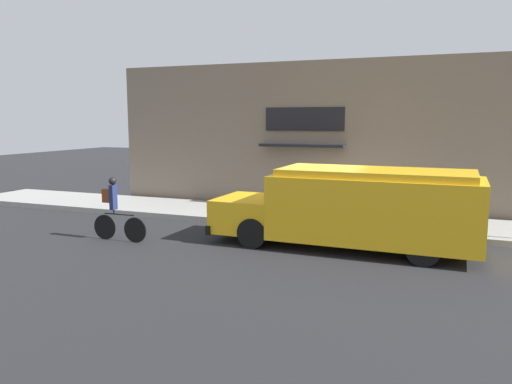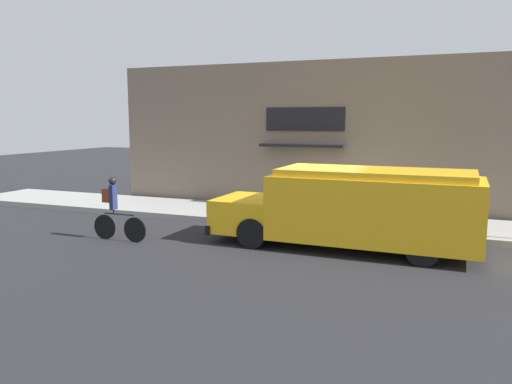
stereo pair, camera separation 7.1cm
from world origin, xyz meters
name	(u,v)px [view 1 (the left image)]	position (x,y,z in m)	size (l,w,h in m)	color
ground_plane	(316,232)	(0.00, 0.00, 0.00)	(70.00, 70.00, 0.00)	#232326
sidewalk	(328,219)	(0.00, 1.46, 0.09)	(28.00, 2.91, 0.18)	#999993
storefront	(340,138)	(-0.02, 3.18, 2.62)	(17.20, 0.77, 5.25)	#756656
school_bus	(356,207)	(1.40, -1.54, 1.06)	(6.70, 2.65, 2.03)	yellow
cyclist	(115,210)	(-4.75, -3.00, 0.83)	(1.66, 0.21, 1.72)	black
trash_bin	(275,199)	(-1.93, 1.86, 0.56)	(0.55, 0.55, 0.77)	slate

